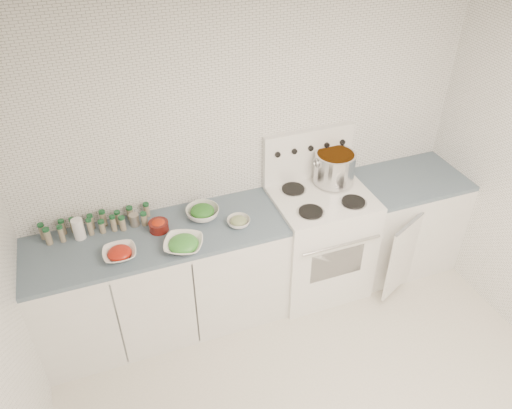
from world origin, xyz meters
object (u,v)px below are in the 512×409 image
object	(u,v)px
stock_pot	(334,166)
bowl_snowpea	(184,244)
bowl_tomato	(120,253)
stove	(318,238)

from	to	relation	value
stock_pot	bowl_snowpea	distance (m)	1.37
bowl_tomato	bowl_snowpea	distance (m)	0.43
stove	stock_pot	xyz separation A→B (m)	(0.17, 0.14, 0.58)
bowl_tomato	bowl_snowpea	world-z (taller)	bowl_snowpea
bowl_tomato	bowl_snowpea	bearing A→B (deg)	-8.75
bowl_tomato	bowl_snowpea	xyz separation A→B (m)	(0.42, -0.07, 0.01)
stock_pot	bowl_snowpea	size ratio (longest dim) A/B	0.99
stove	stock_pot	bearing A→B (deg)	39.97
stock_pot	bowl_tomato	xyz separation A→B (m)	(-1.74, -0.27, -0.15)
stove	bowl_snowpea	xyz separation A→B (m)	(-1.15, -0.20, 0.44)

